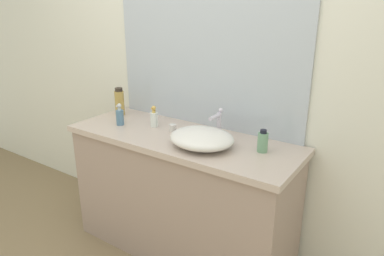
{
  "coord_description": "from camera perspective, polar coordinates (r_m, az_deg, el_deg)",
  "views": [
    {
      "loc": [
        1.31,
        -1.3,
        1.66
      ],
      "look_at": [
        0.16,
        0.39,
        0.93
      ],
      "focal_mm": 33.85,
      "sensor_mm": 36.0,
      "label": 1
    }
  ],
  "objects": [
    {
      "name": "candle_jar",
      "position": [
        2.35,
        -3.05,
        0.01
      ],
      "size": [
        0.05,
        0.05,
        0.05
      ],
      "primitive_type": "cylinder",
      "color": "silver",
      "rests_on": "vanity_counter"
    },
    {
      "name": "perfume_bottle",
      "position": [
        2.72,
        -11.35,
        4.04
      ],
      "size": [
        0.07,
        0.07,
        0.21
      ],
      "color": "#B39144",
      "rests_on": "vanity_counter"
    },
    {
      "name": "sink_basin",
      "position": [
        2.1,
        1.55,
        -1.61
      ],
      "size": [
        0.39,
        0.34,
        0.1
      ],
      "primitive_type": "ellipsoid",
      "color": "silver",
      "rests_on": "vanity_counter"
    },
    {
      "name": "faucet",
      "position": [
        2.23,
        4.1,
        1.14
      ],
      "size": [
        0.03,
        0.14,
        0.18
      ],
      "color": "silver",
      "rests_on": "vanity_counter"
    },
    {
      "name": "lotion_bottle",
      "position": [
        2.06,
        11.08,
        -2.13
      ],
      "size": [
        0.06,
        0.06,
        0.13
      ],
      "color": "#6FA078",
      "rests_on": "vanity_counter"
    },
    {
      "name": "spray_can",
      "position": [
        2.51,
        -11.3,
        1.85
      ],
      "size": [
        0.05,
        0.05,
        0.15
      ],
      "color": "slate",
      "rests_on": "vanity_counter"
    },
    {
      "name": "soap_dispenser",
      "position": [
        2.44,
        -5.99,
        1.56
      ],
      "size": [
        0.05,
        0.05,
        0.14
      ],
      "color": "white",
      "rests_on": "vanity_counter"
    },
    {
      "name": "vanity_counter",
      "position": [
        2.46,
        -1.66,
        -10.54
      ],
      "size": [
        1.52,
        0.55,
        0.85
      ],
      "color": "gray",
      "rests_on": "ground"
    },
    {
      "name": "wall_mirror_panel",
      "position": [
        2.36,
        2.13,
        15.05
      ],
      "size": [
        1.39,
        0.01,
        1.25
      ],
      "primitive_type": "cube",
      "color": "#B2BCC6",
      "rests_on": "vanity_counter"
    },
    {
      "name": "bathroom_wall_rear",
      "position": [
        2.45,
        1.31,
        11.13
      ],
      "size": [
        6.0,
        0.06,
        2.6
      ],
      "primitive_type": "cube",
      "color": "silver",
      "rests_on": "ground"
    }
  ]
}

